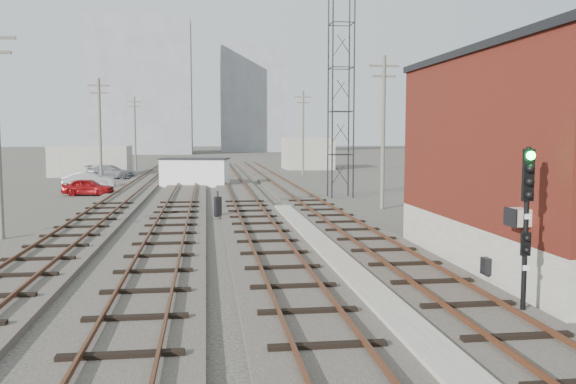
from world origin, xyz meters
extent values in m
plane|color=#282621|center=(0.00, 60.00, 0.00)|extent=(320.00, 320.00, 0.00)
cube|color=#332D28|center=(2.50, 39.00, 0.10)|extent=(3.20, 90.00, 0.20)
cube|color=#4C2816|center=(1.78, 39.00, 0.33)|extent=(0.07, 90.00, 0.12)
cube|color=#4C2816|center=(3.22, 39.00, 0.33)|extent=(0.07, 90.00, 0.12)
cube|color=#332D28|center=(-1.50, 39.00, 0.10)|extent=(3.20, 90.00, 0.20)
cube|color=#4C2816|center=(-2.22, 39.00, 0.33)|extent=(0.07, 90.00, 0.12)
cube|color=#4C2816|center=(-0.78, 39.00, 0.33)|extent=(0.07, 90.00, 0.12)
cube|color=#332D28|center=(-5.50, 39.00, 0.10)|extent=(3.20, 90.00, 0.20)
cube|color=#4C2816|center=(-6.22, 39.00, 0.33)|extent=(0.07, 90.00, 0.12)
cube|color=#4C2816|center=(-4.78, 39.00, 0.33)|extent=(0.07, 90.00, 0.12)
cube|color=#332D28|center=(-9.50, 39.00, 0.10)|extent=(3.20, 90.00, 0.20)
cube|color=#4C2816|center=(-10.22, 39.00, 0.33)|extent=(0.07, 90.00, 0.12)
cube|color=#4C2816|center=(-8.78, 39.00, 0.33)|extent=(0.07, 90.00, 0.12)
cube|color=gray|center=(0.50, 14.00, 0.13)|extent=(0.90, 28.00, 0.26)
cube|color=gray|center=(7.50, 12.00, 0.75)|extent=(6.00, 12.00, 1.50)
cube|color=#5C2115|center=(7.50, 12.00, 4.25)|extent=(6.00, 12.00, 5.50)
cube|color=black|center=(7.50, 12.00, 7.10)|extent=(6.20, 12.20, 0.25)
cube|color=beige|center=(4.28, 8.00, 2.25)|extent=(0.45, 0.62, 0.45)
cube|color=black|center=(4.40, 10.00, 0.50)|extent=(0.20, 0.35, 0.50)
cylinder|color=black|center=(4.75, 34.25, 7.50)|extent=(0.10, 0.10, 15.00)
cylinder|color=black|center=(6.25, 34.25, 7.50)|extent=(0.10, 0.10, 15.00)
cylinder|color=black|center=(4.75, 35.75, 7.50)|extent=(0.10, 0.10, 15.00)
cylinder|color=black|center=(6.25, 35.75, 7.50)|extent=(0.10, 0.10, 15.00)
cylinder|color=#595147|center=(-12.50, 45.00, 4.50)|extent=(0.24, 0.24, 9.00)
cube|color=#595147|center=(-12.50, 45.00, 8.40)|extent=(1.80, 0.12, 0.12)
cube|color=#595147|center=(-12.50, 45.00, 7.80)|extent=(1.40, 0.12, 0.12)
cylinder|color=#595147|center=(-12.50, 70.00, 4.50)|extent=(0.24, 0.24, 9.00)
cube|color=#595147|center=(-12.50, 70.00, 8.40)|extent=(1.80, 0.12, 0.12)
cube|color=#595147|center=(-12.50, 70.00, 7.80)|extent=(1.40, 0.12, 0.12)
cylinder|color=#595147|center=(6.50, 28.00, 4.50)|extent=(0.24, 0.24, 9.00)
cube|color=#595147|center=(6.50, 28.00, 8.40)|extent=(1.80, 0.12, 0.12)
cube|color=#595147|center=(6.50, 28.00, 7.80)|extent=(1.40, 0.12, 0.12)
cylinder|color=#595147|center=(6.50, 58.00, 4.50)|extent=(0.24, 0.24, 9.00)
cube|color=#595147|center=(6.50, 58.00, 8.40)|extent=(1.80, 0.12, 0.12)
cube|color=#595147|center=(6.50, 58.00, 7.80)|extent=(1.40, 0.12, 0.12)
cube|color=gray|center=(-18.00, 135.00, 15.00)|extent=(22.00, 14.00, 30.00)
cube|color=gray|center=(8.00, 150.00, 13.00)|extent=(16.00, 12.00, 26.00)
cube|color=gray|center=(-16.00, 60.00, 1.60)|extent=(8.00, 5.00, 3.20)
cube|color=gray|center=(9.00, 70.00, 2.00)|extent=(6.00, 6.00, 4.00)
cube|color=gray|center=(3.70, 6.55, 0.05)|extent=(0.40, 0.40, 0.10)
cylinder|color=black|center=(3.70, 6.55, 2.07)|extent=(0.12, 0.12, 4.13)
cube|color=black|center=(3.70, 6.53, 3.46)|extent=(0.27, 0.10, 1.24)
sphere|color=#0CE533|center=(3.70, 6.44, 3.92)|extent=(0.21, 0.21, 0.21)
sphere|color=black|center=(3.70, 6.44, 3.61)|extent=(0.21, 0.21, 0.21)
sphere|color=black|center=(3.70, 6.44, 3.31)|extent=(0.21, 0.21, 0.21)
sphere|color=black|center=(3.70, 6.44, 3.00)|extent=(0.21, 0.21, 0.21)
cube|color=black|center=(3.70, 6.53, 1.81)|extent=(0.23, 0.09, 0.57)
cube|color=white|center=(3.70, 6.47, 2.48)|extent=(0.17, 0.02, 0.12)
cube|color=white|center=(3.70, 6.47, 1.24)|extent=(0.17, 0.02, 0.12)
cube|color=black|center=(-3.28, 24.98, 0.64)|extent=(0.42, 0.42, 1.06)
cylinder|color=black|center=(-3.28, 24.98, 1.32)|extent=(0.08, 0.08, 0.32)
cube|color=silver|center=(-4.84, 45.43, 1.16)|extent=(5.92, 3.49, 2.31)
cube|color=black|center=(-4.84, 45.43, 2.36)|extent=(6.14, 3.71, 0.11)
imported|color=maroon|center=(-12.36, 38.49, 0.62)|extent=(3.77, 1.87, 1.23)
imported|color=#A1A3A9|center=(-13.37, 44.34, 0.68)|extent=(4.19, 1.68, 1.35)
imported|color=slate|center=(-13.37, 55.61, 0.68)|extent=(4.97, 2.75, 1.36)
camera|label=1|loc=(-3.84, -6.95, 4.42)|focal=38.00mm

